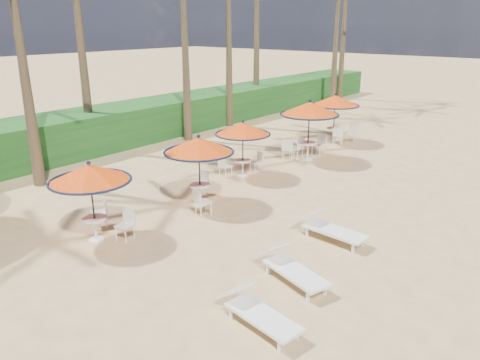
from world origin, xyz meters
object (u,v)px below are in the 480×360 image
at_px(station_0, 92,180).
at_px(station_3, 308,116).
at_px(lounger_near, 256,310).
at_px(station_4, 337,105).
at_px(station_2, 243,134).
at_px(lounger_mid, 290,267).
at_px(station_1, 199,152).
at_px(lounger_far, 328,227).

distance_m(station_0, station_3, 10.50).
bearing_deg(lounger_near, station_4, 121.92).
relative_size(station_2, lounger_near, 1.11).
xyz_separation_m(station_0, lounger_mid, (5.32, 1.55, -1.40)).
xyz_separation_m(station_1, station_2, (-0.83, 3.23, -0.11)).
height_order(lounger_mid, lounger_far, lounger_far).
bearing_deg(station_0, station_4, 91.22).
xyz_separation_m(station_0, station_2, (-0.44, 6.92, -0.04)).
bearing_deg(station_0, station_3, 88.47).
bearing_deg(station_3, lounger_mid, -60.58).
distance_m(station_3, lounger_far, 8.10).
height_order(station_0, lounger_near, station_0).
relative_size(station_4, lounger_far, 1.16).
height_order(station_3, station_4, station_3).
height_order(station_0, station_2, station_0).
relative_size(station_1, lounger_near, 1.18).
xyz_separation_m(station_0, station_4, (-0.30, 14.10, 0.13)).
bearing_deg(station_4, station_0, -88.78).
bearing_deg(station_4, station_3, -80.86).
relative_size(station_3, station_4, 1.08).
bearing_deg(lounger_mid, station_0, -146.71).
relative_size(station_3, lounger_far, 1.25).
xyz_separation_m(station_2, lounger_mid, (5.76, -5.37, -1.36)).
xyz_separation_m(station_2, lounger_near, (6.19, -7.23, -1.38)).
xyz_separation_m(lounger_mid, lounger_far, (-0.39, 2.51, 0.01)).
distance_m(station_0, station_4, 14.10).
bearing_deg(station_0, lounger_far, 39.42).
bearing_deg(station_4, lounger_near, -67.23).
height_order(station_0, station_3, station_3).
bearing_deg(station_2, station_1, -75.68).
height_order(station_2, lounger_near, station_2).
distance_m(lounger_near, lounger_far, 4.44).
xyz_separation_m(station_0, station_3, (0.28, 10.49, 0.20)).
height_order(station_1, station_3, station_3).
bearing_deg(station_1, lounger_far, 4.60).
xyz_separation_m(station_2, station_4, (0.14, 7.18, 0.17)).
bearing_deg(station_0, station_1, 83.99).
relative_size(station_2, station_3, 0.84).
bearing_deg(lounger_mid, station_1, 173.63).
relative_size(station_1, station_4, 0.97).
height_order(station_0, station_4, station_4).
distance_m(station_1, station_3, 6.81).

